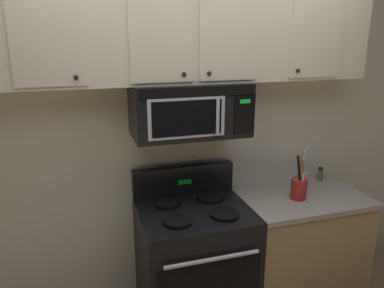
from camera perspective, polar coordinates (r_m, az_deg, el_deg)
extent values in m
cube|color=silver|center=(2.74, -1.85, 1.67)|extent=(5.20, 0.10, 2.70)
cube|color=black|center=(2.80, 0.45, -18.41)|extent=(0.76, 0.64, 0.90)
cylinder|color=#B7BABF|center=(2.36, 3.20, -17.26)|extent=(0.61, 0.03, 0.03)
cube|color=black|center=(2.77, -1.32, -5.58)|extent=(0.76, 0.07, 0.22)
cube|color=#19D83F|center=(2.74, -1.11, -5.84)|extent=(0.10, 0.00, 0.04)
cylinder|color=black|center=(2.40, -2.21, -11.76)|extent=(0.19, 0.19, 0.02)
cylinder|color=black|center=(2.49, 5.03, -10.71)|extent=(0.19, 0.19, 0.02)
cylinder|color=black|center=(2.65, -3.81, -9.03)|extent=(0.19, 0.19, 0.02)
cylinder|color=black|center=(2.73, 2.81, -8.20)|extent=(0.19, 0.19, 0.02)
cube|color=black|center=(2.46, -0.38, 5.37)|extent=(0.76, 0.39, 0.35)
cube|color=black|center=(2.25, 1.09, 7.96)|extent=(0.73, 0.01, 0.06)
cube|color=#B7BABF|center=(2.26, -0.75, 4.00)|extent=(0.49, 0.01, 0.25)
cube|color=black|center=(2.26, -0.73, 3.99)|extent=(0.44, 0.01, 0.22)
cube|color=black|center=(2.39, 8.05, 4.52)|extent=(0.14, 0.01, 0.25)
cube|color=#19D83F|center=(2.37, 8.18, 6.50)|extent=(0.07, 0.00, 0.03)
cylinder|color=#B7BABF|center=(2.30, 3.97, 4.15)|extent=(0.02, 0.02, 0.23)
cube|color=beige|center=(2.45, -0.61, 15.89)|extent=(2.50, 0.33, 0.55)
cube|color=beige|center=(2.18, -21.35, 14.80)|extent=(0.38, 0.01, 0.51)
sphere|color=black|center=(2.17, -17.36, 9.73)|extent=(0.03, 0.03, 0.03)
cube|color=beige|center=(2.23, -4.68, 15.82)|extent=(0.38, 0.01, 0.51)
sphere|color=black|center=(2.26, -1.21, 10.66)|extent=(0.03, 0.03, 0.03)
cube|color=beige|center=(2.36, 5.71, 15.81)|extent=(0.38, 0.01, 0.51)
sphere|color=black|center=(2.31, 2.68, 10.77)|extent=(0.03, 0.03, 0.03)
cube|color=beige|center=(2.66, 18.58, 15.11)|extent=(0.38, 0.01, 0.51)
sphere|color=black|center=(2.59, 15.96, 10.75)|extent=(0.03, 0.03, 0.03)
cube|color=tan|center=(3.13, 15.77, -15.35)|extent=(0.90, 0.62, 0.86)
cube|color=#9E998E|center=(2.92, 16.44, -7.78)|extent=(0.93, 0.65, 0.03)
cylinder|color=red|center=(2.82, 16.04, -6.62)|extent=(0.11, 0.11, 0.15)
cylinder|color=silver|center=(2.75, 16.69, -4.34)|extent=(0.03, 0.05, 0.24)
cylinder|color=olive|center=(2.76, 16.73, -4.45)|extent=(0.07, 0.05, 0.23)
cylinder|color=tan|center=(2.77, 16.20, -4.19)|extent=(0.02, 0.04, 0.24)
cylinder|color=#BCBCC1|center=(2.76, 16.41, -3.53)|extent=(0.07, 0.02, 0.31)
cylinder|color=black|center=(2.75, 16.12, -4.21)|extent=(0.05, 0.03, 0.25)
cylinder|color=red|center=(2.76, 16.24, -4.37)|extent=(0.04, 0.05, 0.23)
cylinder|color=#A87A47|center=(2.78, 16.21, -3.75)|extent=(0.02, 0.07, 0.28)
cylinder|color=teal|center=(2.77, 16.23, -4.34)|extent=(0.05, 0.07, 0.23)
cylinder|color=white|center=(3.05, 16.93, -5.47)|extent=(0.04, 0.04, 0.10)
cylinder|color=#B7BABF|center=(3.02, 17.02, -4.44)|extent=(0.04, 0.04, 0.02)
cylinder|color=#4C7F33|center=(3.23, 19.04, -4.49)|extent=(0.04, 0.04, 0.09)
cylinder|color=black|center=(3.21, 19.13, -3.57)|extent=(0.04, 0.04, 0.02)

